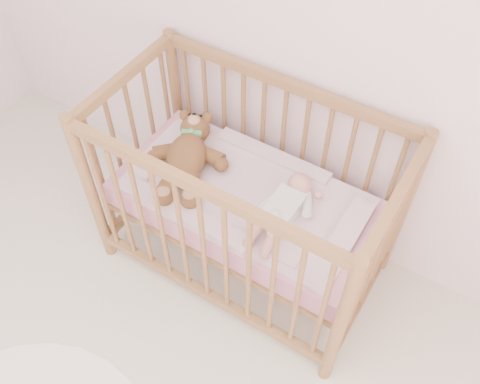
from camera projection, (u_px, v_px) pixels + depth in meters
The scene contains 5 objects.
crib at pixel (246, 201), 2.53m from camera, with size 1.36×0.76×1.00m, color olive, non-canonical shape.
mattress at pixel (246, 203), 2.54m from camera, with size 1.22×0.62×0.13m, color pink.
blanket at pixel (246, 193), 2.48m from camera, with size 1.10×0.58×0.06m, color pink, non-canonical shape.
baby at pixel (284, 205), 2.34m from camera, with size 0.24×0.50×0.12m, color white, non-canonical shape.
teddy_bear at pixel (187, 157), 2.51m from camera, with size 0.41×0.58×0.16m, color brown, non-canonical shape.
Camera 1 is at (0.82, 0.25, 2.49)m, focal length 40.00 mm.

